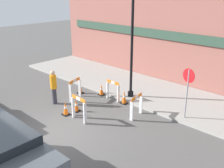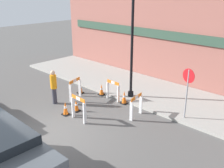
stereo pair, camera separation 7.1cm
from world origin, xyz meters
TOP-DOWN VIEW (x-y plane):
  - ground_plane at (0.00, 0.00)m, footprint 60.00×60.00m
  - sidewalk_slab at (0.00, 6.45)m, footprint 18.00×3.91m
  - storefront_facade at (0.00, 8.48)m, footprint 18.00×0.22m
  - streetlamp_post at (-0.13, 5.14)m, footprint 0.44×0.44m
  - stop_sign at (3.05, 4.90)m, footprint 0.59×0.15m
  - barricade_0 at (-0.17, 1.77)m, footprint 0.87×0.17m
  - barricade_1 at (1.37, 3.70)m, footprint 0.27×0.90m
  - barricade_2 at (-0.63, 4.35)m, footprint 0.79×0.14m
  - barricade_3 at (-2.10, 3.13)m, footprint 0.37×0.87m
  - traffic_cone_0 at (-1.02, 1.70)m, footprint 0.30×0.30m
  - traffic_cone_1 at (-1.51, 4.40)m, footprint 0.30×0.30m
  - traffic_cone_2 at (-2.51, 3.79)m, footprint 0.30×0.30m
  - traffic_cone_3 at (0.07, 4.40)m, footprint 0.30×0.30m
  - traffic_cone_4 at (-0.96, 2.26)m, footprint 0.30×0.30m
  - person_worker at (-2.38, 2.08)m, footprint 0.42×0.42m

SIDE VIEW (x-z plane):
  - ground_plane at x=0.00m, z-range 0.00..0.00m
  - sidewalk_slab at x=0.00m, z-range 0.00..0.12m
  - traffic_cone_4 at x=-0.96m, z-range -0.01..0.54m
  - traffic_cone_1 at x=-1.51m, z-range -0.01..0.59m
  - traffic_cone_2 at x=-2.51m, z-range -0.01..0.60m
  - traffic_cone_0 at x=-1.02m, z-range -0.01..0.62m
  - traffic_cone_3 at x=0.07m, z-range -0.01..0.65m
  - barricade_2 at x=-0.63m, z-range 0.04..1.04m
  - barricade_1 at x=1.37m, z-range 0.05..1.05m
  - barricade_3 at x=-2.10m, z-range 0.04..1.10m
  - barricade_0 at x=-0.17m, z-range 0.04..1.13m
  - person_worker at x=-2.38m, z-range 0.08..1.76m
  - stop_sign at x=3.05m, z-range 0.49..2.66m
  - storefront_facade at x=0.00m, z-range 0.00..5.50m
  - streetlamp_post at x=-0.13m, z-range 0.93..6.90m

